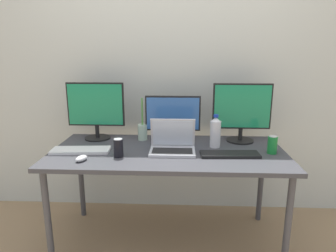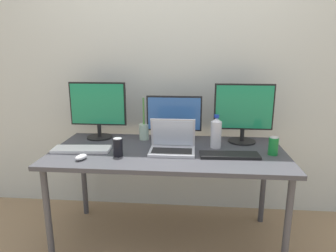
# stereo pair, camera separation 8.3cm
# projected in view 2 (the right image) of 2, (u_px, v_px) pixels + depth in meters

# --- Properties ---
(ground_plane) EXTENTS (16.00, 16.00, 0.00)m
(ground_plane) POSITION_uv_depth(u_px,v_px,m) (168.00, 240.00, 2.35)
(ground_plane) COLOR #9E7F5B
(wall_back) EXTENTS (7.00, 0.08, 2.60)m
(wall_back) POSITION_uv_depth(u_px,v_px,m) (174.00, 67.00, 2.60)
(wall_back) COLOR silver
(wall_back) RESTS_ON ground
(work_desk) EXTENTS (1.68, 0.79, 0.74)m
(work_desk) POSITION_uv_depth(u_px,v_px,m) (168.00, 158.00, 2.18)
(work_desk) COLOR #424247
(work_desk) RESTS_ON ground
(monitor_left) EXTENTS (0.46, 0.21, 0.46)m
(monitor_left) POSITION_uv_depth(u_px,v_px,m) (98.00, 108.00, 2.41)
(monitor_left) COLOR black
(monitor_left) RESTS_ON work_desk
(monitor_center) EXTENTS (0.44, 0.20, 0.36)m
(monitor_center) POSITION_uv_depth(u_px,v_px,m) (174.00, 117.00, 2.37)
(monitor_center) COLOR black
(monitor_center) RESTS_ON work_desk
(monitor_right) EXTENTS (0.45, 0.21, 0.46)m
(monitor_right) POSITION_uv_depth(u_px,v_px,m) (244.00, 112.00, 2.30)
(monitor_right) COLOR black
(monitor_right) RESTS_ON work_desk
(laptop_silver) EXTENTS (0.32, 0.23, 0.23)m
(laptop_silver) POSITION_uv_depth(u_px,v_px,m) (172.00, 144.00, 2.12)
(laptop_silver) COLOR silver
(laptop_silver) RESTS_ON work_desk
(keyboard_main) EXTENTS (0.42, 0.18, 0.02)m
(keyboard_main) POSITION_uv_depth(u_px,v_px,m) (82.00, 149.00, 2.15)
(keyboard_main) COLOR white
(keyboard_main) RESTS_ON work_desk
(keyboard_aux) EXTENTS (0.40, 0.15, 0.02)m
(keyboard_aux) POSITION_uv_depth(u_px,v_px,m) (230.00, 155.00, 2.03)
(keyboard_aux) COLOR black
(keyboard_aux) RESTS_ON work_desk
(mouse_by_keyboard) EXTENTS (0.09, 0.11, 0.04)m
(mouse_by_keyboard) POSITION_uv_depth(u_px,v_px,m) (81.00, 157.00, 1.97)
(mouse_by_keyboard) COLOR silver
(mouse_by_keyboard) RESTS_ON work_desk
(water_bottle) EXTENTS (0.08, 0.08, 0.25)m
(water_bottle) POSITION_uv_depth(u_px,v_px,m) (216.00, 133.00, 2.20)
(water_bottle) COLOR silver
(water_bottle) RESTS_ON work_desk
(soda_can_near_keyboard) EXTENTS (0.07, 0.07, 0.13)m
(soda_can_near_keyboard) POSITION_uv_depth(u_px,v_px,m) (118.00, 147.00, 2.03)
(soda_can_near_keyboard) COLOR black
(soda_can_near_keyboard) RESTS_ON work_desk
(soda_can_by_laptop) EXTENTS (0.07, 0.07, 0.13)m
(soda_can_by_laptop) POSITION_uv_depth(u_px,v_px,m) (273.00, 146.00, 2.05)
(soda_can_by_laptop) COLOR #197F33
(soda_can_by_laptop) RESTS_ON work_desk
(bamboo_vase) EXTENTS (0.08, 0.08, 0.34)m
(bamboo_vase) POSITION_uv_depth(u_px,v_px,m) (144.00, 131.00, 2.41)
(bamboo_vase) COLOR #B2D1B7
(bamboo_vase) RESTS_ON work_desk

